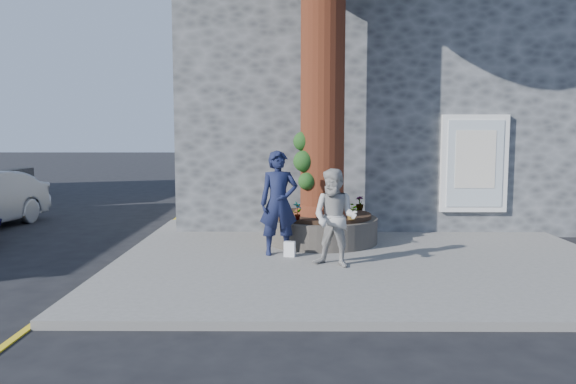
{
  "coord_description": "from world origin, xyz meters",
  "views": [
    {
      "loc": [
        0.18,
        -9.57,
        2.39
      ],
      "look_at": [
        0.1,
        1.24,
        1.25
      ],
      "focal_mm": 35.0,
      "sensor_mm": 36.0,
      "label": 1
    }
  ],
  "objects": [
    {
      "name": "pavement",
      "position": [
        1.5,
        1.0,
        0.06
      ],
      "size": [
        9.0,
        8.0,
        0.12
      ],
      "primitive_type": "cube",
      "color": "slate",
      "rests_on": "ground"
    },
    {
      "name": "plant_a",
      "position": [
        0.28,
        1.15,
        0.9
      ],
      "size": [
        0.22,
        0.22,
        0.35
      ],
      "primitive_type": "imported",
      "rotation": [
        0.0,
        0.0,
        0.79
      ],
      "color": "gray",
      "rests_on": "planter"
    },
    {
      "name": "ground",
      "position": [
        0.0,
        0.0,
        0.0
      ],
      "size": [
        120.0,
        120.0,
        0.0
      ],
      "primitive_type": "plane",
      "color": "black",
      "rests_on": "ground"
    },
    {
      "name": "plant_b",
      "position": [
        -0.05,
        2.75,
        0.94
      ],
      "size": [
        0.31,
        0.32,
        0.44
      ],
      "primitive_type": "imported",
      "rotation": [
        0.0,
        0.0,
        2.02
      ],
      "color": "gray",
      "rests_on": "planter"
    },
    {
      "name": "stone_shop",
      "position": [
        2.5,
        7.2,
        3.16
      ],
      "size": [
        10.3,
        8.3,
        6.3
      ],
      "color": "#434648",
      "rests_on": "ground"
    },
    {
      "name": "plant_c",
      "position": [
        1.65,
        2.53,
        0.87
      ],
      "size": [
        0.21,
        0.21,
        0.31
      ],
      "primitive_type": "imported",
      "rotation": [
        0.0,
        0.0,
        3.41
      ],
      "color": "gray",
      "rests_on": "planter"
    },
    {
      "name": "plant_d",
      "position": [
        1.34,
        1.15,
        0.89
      ],
      "size": [
        0.4,
        0.41,
        0.34
      ],
      "primitive_type": "imported",
      "rotation": [
        0.0,
        0.0,
        5.32
      ],
      "color": "gray",
      "rests_on": "planter"
    },
    {
      "name": "man",
      "position": [
        -0.07,
        0.78,
        1.09
      ],
      "size": [
        0.77,
        0.56,
        1.95
      ],
      "primitive_type": "imported",
      "rotation": [
        0.0,
        0.0,
        0.13
      ],
      "color": "#141A39",
      "rests_on": "pavement"
    },
    {
      "name": "shopping_bag",
      "position": [
        0.13,
        0.6,
        0.26
      ],
      "size": [
        0.22,
        0.16,
        0.28
      ],
      "primitive_type": "cube",
      "rotation": [
        0.0,
        0.0,
        -0.21
      ],
      "color": "white",
      "rests_on": "pavement"
    },
    {
      "name": "woman",
      "position": [
        0.91,
        -0.15,
        0.95
      ],
      "size": [
        1.0,
        0.92,
        1.67
      ],
      "primitive_type": "imported",
      "rotation": [
        0.0,
        0.0,
        -0.44
      ],
      "color": "#AAA7A2",
      "rests_on": "pavement"
    },
    {
      "name": "planter",
      "position": [
        0.8,
        2.0,
        0.41
      ],
      "size": [
        2.3,
        2.3,
        0.6
      ],
      "color": "black",
      "rests_on": "pavement"
    },
    {
      "name": "yellow_line",
      "position": [
        -3.05,
        1.0,
        0.0
      ],
      "size": [
        0.1,
        30.0,
        0.01
      ],
      "primitive_type": "cube",
      "color": "yellow",
      "rests_on": "ground"
    }
  ]
}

